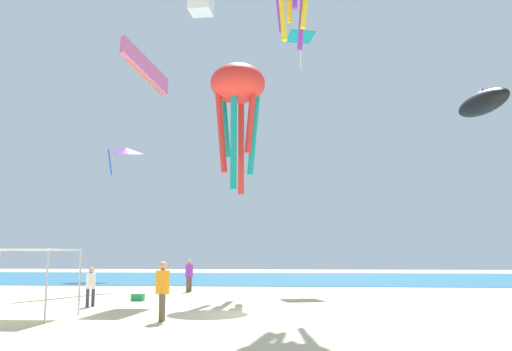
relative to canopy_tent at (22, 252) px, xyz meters
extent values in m
cube|color=beige|center=(7.67, 1.74, -2.22)|extent=(110.00, 110.00, 0.10)
cube|color=#1E6B93|center=(7.67, 30.77, -2.16)|extent=(110.00, 25.27, 0.03)
cylinder|color=#B2B2B7|center=(1.52, -1.29, -1.06)|extent=(0.07, 0.07, 2.24)
cylinder|color=#B2B2B7|center=(1.52, 1.29, -1.06)|extent=(0.07, 0.07, 2.24)
cube|color=white|center=(0.00, 0.00, 0.09)|extent=(3.12, 2.65, 0.06)
cylinder|color=brown|center=(4.98, -0.58, -1.74)|extent=(0.17, 0.17, 0.86)
cylinder|color=brown|center=(4.94, -0.25, -1.74)|extent=(0.17, 0.17, 0.86)
cylinder|color=orange|center=(4.96, -0.42, -0.94)|extent=(0.45, 0.45, 0.75)
sphere|color=tan|center=(4.96, -0.42, -0.43)|extent=(0.28, 0.28, 0.28)
cylinder|color=#33384C|center=(0.79, 3.96, -1.81)|extent=(0.14, 0.14, 0.72)
cylinder|color=#33384C|center=(0.93, 4.21, -1.81)|extent=(0.14, 0.14, 0.72)
cylinder|color=white|center=(0.86, 4.09, -1.14)|extent=(0.38, 0.38, 0.63)
sphere|color=tan|center=(0.86, 4.09, -0.71)|extent=(0.23, 0.23, 0.23)
cylinder|color=brown|center=(3.02, 12.95, -1.76)|extent=(0.16, 0.16, 0.82)
cylinder|color=brown|center=(3.12, 13.25, -1.76)|extent=(0.16, 0.16, 0.82)
cylinder|color=purple|center=(3.07, 13.10, -1.00)|extent=(0.43, 0.43, 0.71)
sphere|color=tan|center=(3.07, 13.10, -0.51)|extent=(0.27, 0.27, 0.27)
cube|color=#1E8C4C|center=(1.95, 7.02, -2.01)|extent=(0.56, 0.36, 0.32)
cube|color=white|center=(1.95, 7.02, -1.84)|extent=(0.57, 0.37, 0.03)
cylinder|color=purple|center=(8.46, 6.63, 11.82)|extent=(0.54, 0.33, 3.15)
cylinder|color=yellow|center=(8.62, 5.98, 11.46)|extent=(0.52, 0.51, 3.87)
cylinder|color=purple|center=(9.58, 6.90, 11.46)|extent=(0.52, 0.51, 3.87)
cube|color=teal|center=(9.52, 21.37, 16.02)|extent=(2.32, 2.32, 0.26)
cylinder|color=white|center=(9.52, 21.37, 14.47)|extent=(0.11, 0.11, 1.98)
ellipsoid|color=black|center=(21.09, 17.24, 9.50)|extent=(2.97, 5.23, 1.60)
cone|color=purple|center=(21.09, 17.24, 10.28)|extent=(0.95, 0.92, 0.59)
cone|color=purple|center=(-5.90, 28.43, 8.89)|extent=(3.38, 3.43, 1.12)
cylinder|color=blue|center=(-7.23, 28.32, 7.89)|extent=(0.24, 1.45, 2.11)
cube|color=white|center=(2.93, 16.18, 16.42)|extent=(1.56, 1.59, 1.33)
cube|color=pink|center=(-1.92, 20.20, 13.58)|extent=(2.55, 5.35, 3.39)
cube|color=orange|center=(-1.92, 20.20, 12.84)|extent=(1.85, 3.99, 1.88)
ellipsoid|color=red|center=(6.16, 9.85, 8.85)|extent=(4.03, 4.03, 2.08)
cylinder|color=red|center=(6.87, 9.33, 6.61)|extent=(0.58, 0.51, 3.24)
cylinder|color=teal|center=(6.97, 10.21, 6.13)|extent=(0.70, 0.49, 4.19)
cylinder|color=red|center=(6.25, 10.73, 5.64)|extent=(0.38, 0.83, 5.14)
cylinder|color=teal|center=(5.45, 10.37, 6.61)|extent=(0.58, 0.51, 3.24)
cylinder|color=red|center=(5.35, 9.50, 6.13)|extent=(0.70, 0.49, 4.19)
cylinder|color=teal|center=(6.07, 8.98, 5.64)|extent=(0.38, 0.83, 5.14)
camera|label=1|loc=(9.41, -18.07, -0.03)|focal=38.69mm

